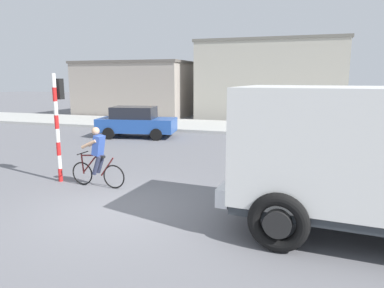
{
  "coord_description": "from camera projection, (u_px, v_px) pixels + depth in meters",
  "views": [
    {
      "loc": [
        4.14,
        -6.89,
        3.06
      ],
      "look_at": [
        1.08,
        2.5,
        1.2
      ],
      "focal_mm": 32.77,
      "sensor_mm": 36.0,
      "label": 1
    }
  ],
  "objects": [
    {
      "name": "traffic_light_pole",
      "position": [
        58.0,
        113.0,
        10.26
      ],
      "size": [
        0.24,
        0.43,
        3.2
      ],
      "color": "red",
      "rests_on": "ground"
    },
    {
      "name": "ground_plane",
      "position": [
        116.0,
        210.0,
        8.27
      ],
      "size": [
        120.0,
        120.0,
        0.0
      ],
      "primitive_type": "plane",
      "color": "slate"
    },
    {
      "name": "cyclist",
      "position": [
        97.0,
        157.0,
        9.89
      ],
      "size": [
        1.73,
        0.5,
        1.72
      ],
      "color": "black",
      "rests_on": "ground"
    },
    {
      "name": "car_red_near",
      "position": [
        136.0,
        122.0,
        18.33
      ],
      "size": [
        4.23,
        2.37,
        1.6
      ],
      "color": "#234C9E",
      "rests_on": "ground"
    },
    {
      "name": "pedestrian_near_kerb",
      "position": [
        151.0,
        120.0,
        18.73
      ],
      "size": [
        0.34,
        0.22,
        1.62
      ],
      "color": "#2D334C",
      "rests_on": "ground"
    },
    {
      "name": "sidewalk_far",
      "position": [
        235.0,
        127.0,
        21.68
      ],
      "size": [
        80.0,
        5.0,
        0.16
      ],
      "primitive_type": "cube",
      "color": "#ADADA8",
      "rests_on": "ground"
    },
    {
      "name": "building_mid_block",
      "position": [
        270.0,
        80.0,
        26.52
      ],
      "size": [
        10.65,
        5.5,
        5.82
      ],
      "color": "#B2AD9E",
      "rests_on": "ground"
    },
    {
      "name": "truck_foreground",
      "position": [
        377.0,
        154.0,
        6.57
      ],
      "size": [
        5.57,
        3.1,
        2.9
      ],
      "color": "white",
      "rests_on": "ground"
    },
    {
      "name": "building_corner_left",
      "position": [
        140.0,
        88.0,
        29.99
      ],
      "size": [
        9.22,
        7.21,
        4.4
      ],
      "color": "#9E9389",
      "rests_on": "ground"
    }
  ]
}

